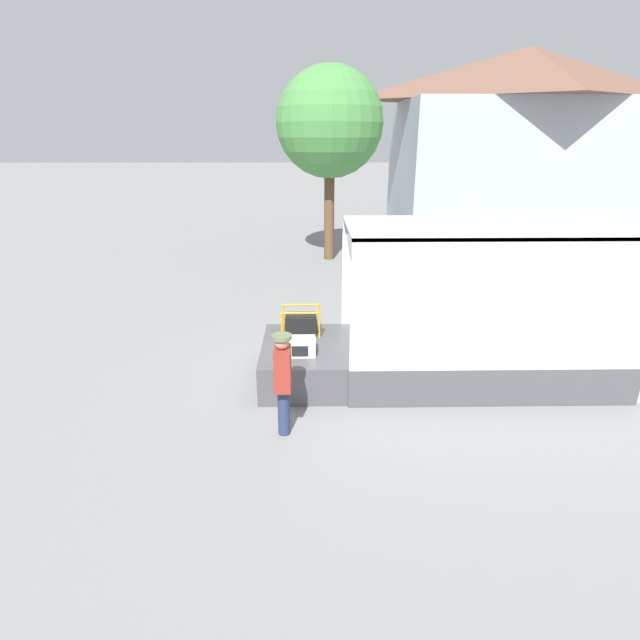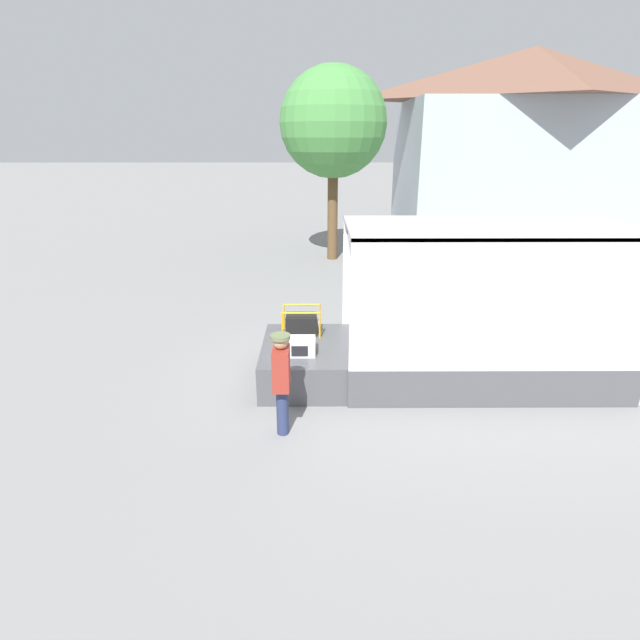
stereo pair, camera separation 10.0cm
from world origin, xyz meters
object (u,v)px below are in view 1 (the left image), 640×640
(portable_generator, at_px, (302,324))
(street_tree, at_px, (330,123))
(box_truck, at_px, (588,327))
(worker_person, at_px, (283,375))
(microwave, at_px, (303,346))

(portable_generator, distance_m, street_tree, 9.85)
(box_truck, xyz_separation_m, portable_generator, (-5.20, 0.57, -0.12))
(box_truck, distance_m, portable_generator, 5.23)
(box_truck, height_order, worker_person, box_truck)
(portable_generator, distance_m, worker_person, 2.42)
(box_truck, bearing_deg, worker_person, -161.35)
(box_truck, xyz_separation_m, microwave, (-5.18, -0.40, -0.18))
(box_truck, distance_m, worker_person, 5.75)
(portable_generator, relative_size, worker_person, 0.46)
(box_truck, xyz_separation_m, worker_person, (-5.45, -1.84, -0.01))
(microwave, relative_size, worker_person, 0.27)
(portable_generator, xyz_separation_m, street_tree, (0.82, 9.06, 3.77))
(microwave, xyz_separation_m, street_tree, (0.80, 10.03, 3.82))
(portable_generator, bearing_deg, box_truck, -6.23)
(worker_person, xyz_separation_m, street_tree, (1.07, 11.46, 3.66))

